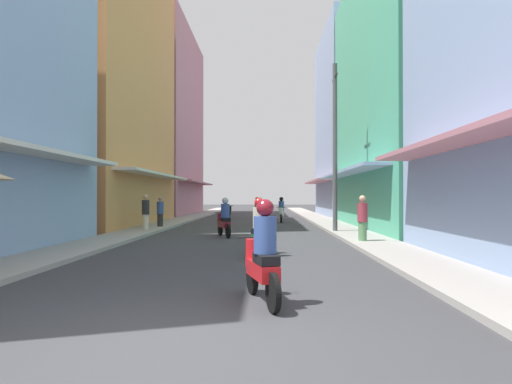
{
  "coord_description": "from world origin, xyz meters",
  "views": [
    {
      "loc": [
        1.02,
        -4.65,
        1.62
      ],
      "look_at": [
        0.45,
        18.85,
        1.85
      ],
      "focal_mm": 31.1,
      "sensor_mm": 36.0,
      "label": 1
    }
  ],
  "objects_px": {
    "pedestrian_foreground": "(160,213)",
    "motorbike_maroon": "(224,219)",
    "pedestrian_midway": "(146,213)",
    "motorbike_blue": "(257,209)",
    "pedestrian_far": "(363,220)",
    "motorbike_green": "(261,230)",
    "utility_pole": "(335,147)",
    "motorbike_silver": "(260,212)",
    "motorbike_black": "(229,212)",
    "motorbike_white": "(281,211)",
    "motorbike_red": "(262,257)"
  },
  "relations": [
    {
      "from": "motorbike_black",
      "to": "pedestrian_midway",
      "type": "xyz_separation_m",
      "value": [
        -2.87,
        -11.34,
        0.35
      ]
    },
    {
      "from": "pedestrian_foreground",
      "to": "pedestrian_far",
      "type": "height_order",
      "value": "pedestrian_far"
    },
    {
      "from": "motorbike_blue",
      "to": "motorbike_silver",
      "type": "bearing_deg",
      "value": -87.6
    },
    {
      "from": "motorbike_blue",
      "to": "motorbike_red",
      "type": "relative_size",
      "value": 1.01
    },
    {
      "from": "motorbike_white",
      "to": "motorbike_red",
      "type": "relative_size",
      "value": 1.03
    },
    {
      "from": "motorbike_white",
      "to": "motorbike_black",
      "type": "bearing_deg",
      "value": 131.94
    },
    {
      "from": "motorbike_silver",
      "to": "utility_pole",
      "type": "relative_size",
      "value": 0.24
    },
    {
      "from": "motorbike_silver",
      "to": "motorbike_red",
      "type": "distance_m",
      "value": 18.55
    },
    {
      "from": "motorbike_black",
      "to": "motorbike_white",
      "type": "height_order",
      "value": "motorbike_white"
    },
    {
      "from": "motorbike_white",
      "to": "motorbike_silver",
      "type": "xyz_separation_m",
      "value": [
        -1.27,
        -2.22,
        0.0
      ]
    },
    {
      "from": "motorbike_maroon",
      "to": "pedestrian_midway",
      "type": "relative_size",
      "value": 1.02
    },
    {
      "from": "pedestrian_midway",
      "to": "utility_pole",
      "type": "relative_size",
      "value": 0.23
    },
    {
      "from": "motorbike_green",
      "to": "motorbike_red",
      "type": "distance_m",
      "value": 5.32
    },
    {
      "from": "motorbike_maroon",
      "to": "motorbike_white",
      "type": "height_order",
      "value": "same"
    },
    {
      "from": "motorbike_silver",
      "to": "motorbike_red",
      "type": "relative_size",
      "value": 1.02
    },
    {
      "from": "pedestrian_far",
      "to": "motorbike_silver",
      "type": "bearing_deg",
      "value": 109.37
    },
    {
      "from": "utility_pole",
      "to": "motorbike_silver",
      "type": "bearing_deg",
      "value": 119.58
    },
    {
      "from": "motorbike_silver",
      "to": "pedestrian_midway",
      "type": "distance_m",
      "value": 7.31
    },
    {
      "from": "pedestrian_foreground",
      "to": "motorbike_maroon",
      "type": "bearing_deg",
      "value": -50.37
    },
    {
      "from": "motorbike_maroon",
      "to": "motorbike_silver",
      "type": "distance_m",
      "value": 7.79
    },
    {
      "from": "utility_pole",
      "to": "pedestrian_foreground",
      "type": "bearing_deg",
      "value": 162.66
    },
    {
      "from": "motorbike_maroon",
      "to": "motorbike_blue",
      "type": "xyz_separation_m",
      "value": [
        1.01,
        15.39,
        0.0
      ]
    },
    {
      "from": "motorbike_blue",
      "to": "pedestrian_far",
      "type": "relative_size",
      "value": 1.08
    },
    {
      "from": "motorbike_blue",
      "to": "utility_pole",
      "type": "height_order",
      "value": "utility_pole"
    },
    {
      "from": "motorbike_blue",
      "to": "pedestrian_foreground",
      "type": "xyz_separation_m",
      "value": [
        -4.63,
        -11.02,
        0.1
      ]
    },
    {
      "from": "motorbike_black",
      "to": "pedestrian_midway",
      "type": "bearing_deg",
      "value": -104.22
    },
    {
      "from": "motorbike_green",
      "to": "pedestrian_far",
      "type": "distance_m",
      "value": 4.53
    },
    {
      "from": "motorbike_green",
      "to": "motorbike_white",
      "type": "xyz_separation_m",
      "value": [
        1.07,
        15.45,
        0.0
      ]
    },
    {
      "from": "motorbike_white",
      "to": "pedestrian_midway",
      "type": "relative_size",
      "value": 1.06
    },
    {
      "from": "motorbike_maroon",
      "to": "pedestrian_midway",
      "type": "distance_m",
      "value": 4.61
    },
    {
      "from": "pedestrian_far",
      "to": "motorbike_green",
      "type": "bearing_deg",
      "value": -138.64
    },
    {
      "from": "pedestrian_foreground",
      "to": "pedestrian_midway",
      "type": "xyz_separation_m",
      "value": [
        -0.23,
        -1.84,
        0.05
      ]
    },
    {
      "from": "pedestrian_foreground",
      "to": "utility_pole",
      "type": "xyz_separation_m",
      "value": [
        8.3,
        -2.59,
        2.99
      ]
    },
    {
      "from": "motorbike_white",
      "to": "motorbike_red",
      "type": "height_order",
      "value": "same"
    },
    {
      "from": "motorbike_maroon",
      "to": "utility_pole",
      "type": "relative_size",
      "value": 0.23
    },
    {
      "from": "motorbike_black",
      "to": "utility_pole",
      "type": "bearing_deg",
      "value": -64.93
    },
    {
      "from": "motorbike_blue",
      "to": "pedestrian_foreground",
      "type": "bearing_deg",
      "value": -112.81
    },
    {
      "from": "motorbike_maroon",
      "to": "motorbike_green",
      "type": "bearing_deg",
      "value": -74.56
    },
    {
      "from": "motorbike_black",
      "to": "motorbike_maroon",
      "type": "distance_m",
      "value": 13.91
    },
    {
      "from": "motorbike_blue",
      "to": "utility_pole",
      "type": "xyz_separation_m",
      "value": [
        3.67,
        -13.61,
        3.09
      ]
    },
    {
      "from": "motorbike_black",
      "to": "pedestrian_midway",
      "type": "distance_m",
      "value": 11.71
    },
    {
      "from": "motorbike_white",
      "to": "pedestrian_far",
      "type": "bearing_deg",
      "value": -79.4
    },
    {
      "from": "motorbike_green",
      "to": "motorbike_maroon",
      "type": "distance_m",
      "value": 5.76
    },
    {
      "from": "motorbike_white",
      "to": "motorbike_silver",
      "type": "height_order",
      "value": "same"
    },
    {
      "from": "motorbike_silver",
      "to": "pedestrian_foreground",
      "type": "relative_size",
      "value": 1.12
    },
    {
      "from": "pedestrian_foreground",
      "to": "pedestrian_far",
      "type": "bearing_deg",
      "value": -39.03
    },
    {
      "from": "motorbike_black",
      "to": "motorbike_maroon",
      "type": "xyz_separation_m",
      "value": [
        0.98,
        -13.88,
        0.2
      ]
    },
    {
      "from": "motorbike_green",
      "to": "pedestrian_foreground",
      "type": "distance_m",
      "value": 11.19
    },
    {
      "from": "motorbike_blue",
      "to": "motorbike_black",
      "type": "bearing_deg",
      "value": -142.59
    },
    {
      "from": "motorbike_black",
      "to": "motorbike_maroon",
      "type": "relative_size",
      "value": 1.05
    }
  ]
}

